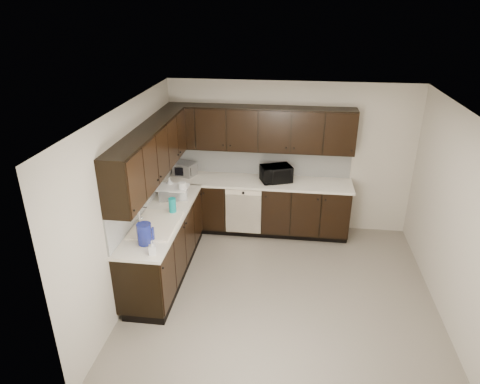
# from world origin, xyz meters

# --- Properties ---
(floor) EXTENTS (4.00, 4.00, 0.00)m
(floor) POSITION_xyz_m (0.00, 0.00, 0.00)
(floor) COLOR gray
(floor) RESTS_ON ground
(ceiling) EXTENTS (4.00, 4.00, 0.00)m
(ceiling) POSITION_xyz_m (0.00, 0.00, 2.50)
(ceiling) COLOR white
(ceiling) RESTS_ON wall_back
(wall_back) EXTENTS (4.00, 0.02, 2.50)m
(wall_back) POSITION_xyz_m (0.00, 2.00, 1.25)
(wall_back) COLOR #BBB19F
(wall_back) RESTS_ON floor
(wall_left) EXTENTS (0.02, 4.00, 2.50)m
(wall_left) POSITION_xyz_m (-2.00, 0.00, 1.25)
(wall_left) COLOR #BBB19F
(wall_left) RESTS_ON floor
(wall_right) EXTENTS (0.02, 4.00, 2.50)m
(wall_right) POSITION_xyz_m (2.00, 0.00, 1.25)
(wall_right) COLOR #BBB19F
(wall_right) RESTS_ON floor
(wall_front) EXTENTS (4.00, 0.02, 2.50)m
(wall_front) POSITION_xyz_m (0.00, -2.00, 1.25)
(wall_front) COLOR #BBB19F
(wall_front) RESTS_ON floor
(lower_cabinets) EXTENTS (3.00, 2.80, 0.90)m
(lower_cabinets) POSITION_xyz_m (-1.01, 1.11, 0.41)
(lower_cabinets) COLOR black
(lower_cabinets) RESTS_ON floor
(countertop) EXTENTS (3.03, 2.83, 0.04)m
(countertop) POSITION_xyz_m (-1.01, 1.11, 0.92)
(countertop) COLOR #EEE5D0
(countertop) RESTS_ON lower_cabinets
(backsplash) EXTENTS (3.00, 2.80, 0.48)m
(backsplash) POSITION_xyz_m (-1.22, 1.32, 1.18)
(backsplash) COLOR silver
(backsplash) RESTS_ON countertop
(upper_cabinets) EXTENTS (3.00, 2.80, 0.70)m
(upper_cabinets) POSITION_xyz_m (-1.10, 1.20, 1.77)
(upper_cabinets) COLOR black
(upper_cabinets) RESTS_ON wall_back
(dishwasher) EXTENTS (0.58, 0.04, 0.78)m
(dishwasher) POSITION_xyz_m (-0.70, 1.41, 0.55)
(dishwasher) COLOR #F6E6C9
(dishwasher) RESTS_ON lower_cabinets
(sink) EXTENTS (0.54, 0.82, 0.42)m
(sink) POSITION_xyz_m (-1.68, -0.01, 0.88)
(sink) COLOR #F6E6C9
(sink) RESTS_ON countertop
(microwave) EXTENTS (0.56, 0.48, 0.26)m
(microwave) POSITION_xyz_m (-0.20, 1.69, 1.07)
(microwave) COLOR black
(microwave) RESTS_ON countertop
(soap_bottle_a) EXTENTS (0.09, 0.10, 0.17)m
(soap_bottle_a) POSITION_xyz_m (-1.51, -0.68, 1.03)
(soap_bottle_a) COLOR gray
(soap_bottle_a) RESTS_ON countertop
(soap_bottle_b) EXTENTS (0.11, 0.11, 0.27)m
(soap_bottle_b) POSITION_xyz_m (-1.77, 1.00, 1.07)
(soap_bottle_b) COLOR gray
(soap_bottle_b) RESTS_ON countertop
(toaster_oven) EXTENTS (0.41, 0.36, 0.22)m
(toaster_oven) POSITION_xyz_m (-1.74, 1.78, 1.05)
(toaster_oven) COLOR #A8A8AA
(toaster_oven) RESTS_ON countertop
(storage_bin) EXTENTS (0.48, 0.41, 0.16)m
(storage_bin) POSITION_xyz_m (-1.68, 0.87, 1.02)
(storage_bin) COLOR white
(storage_bin) RESTS_ON countertop
(blue_pitcher) EXTENTS (0.19, 0.19, 0.27)m
(blue_pitcher) POSITION_xyz_m (-1.67, -0.46, 1.07)
(blue_pitcher) COLOR navy
(blue_pitcher) RESTS_ON countertop
(teal_tumbler) EXTENTS (0.13, 0.13, 0.22)m
(teal_tumbler) POSITION_xyz_m (-1.56, 0.37, 1.05)
(teal_tumbler) COLOR #0C8B8B
(teal_tumbler) RESTS_ON countertop
(paper_towel_roll) EXTENTS (0.12, 0.12, 0.26)m
(paper_towel_roll) POSITION_xyz_m (-1.53, 0.83, 1.07)
(paper_towel_roll) COLOR silver
(paper_towel_roll) RESTS_ON countertop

